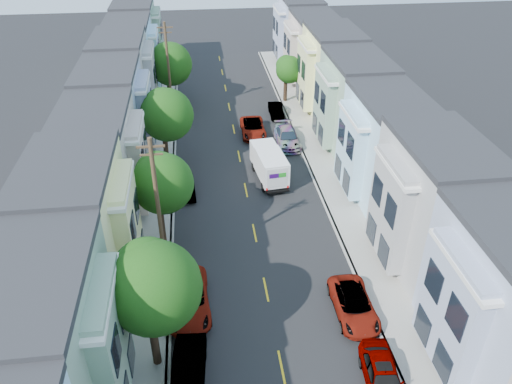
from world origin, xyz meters
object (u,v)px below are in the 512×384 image
Objects in this scene: parked_right_a at (383,377)px; parked_right_c at (287,137)px; utility_pole_far at (169,71)px; tree_e at (170,64)px; parked_left_c at (188,299)px; lead_sedan at (253,128)px; tree_b at (152,288)px; parked_left_d at (187,188)px; parked_right_d at (276,111)px; parked_right_b at (354,305)px; tree_c at (161,184)px; fedex_truck at (269,164)px; tree_far_r at (289,70)px; tree_d at (166,115)px; utility_pole_near at (159,212)px; parked_left_b at (189,372)px.

parked_right_a is 27.76m from parked_right_c.
parked_right_a is at bearing -72.62° from utility_pole_far.
parked_right_c is at bearing -44.07° from tree_e.
parked_left_c is at bearing -87.24° from utility_pole_far.
tree_b is at bearing -105.56° from lead_sedan.
parked_right_d is at bearing 52.93° from parked_left_d.
lead_sedan is 25.35m from parked_right_b.
tree_c is 12.16m from fedex_truck.
tree_far_r reaches higher than lead_sedan.
tree_far_r is 0.96× the size of fedex_truck.
tree_d is 0.74× the size of utility_pole_near.
tree_e is at bearing 110.06° from fedex_truck.
parked_left_d is at bearing -141.20° from parked_right_c.
utility_pole_near is 1.81× the size of parked_left_c.
parked_right_c is at bearing 95.01° from parked_right_a.
fedex_truck is at bearing 53.86° from utility_pole_near.
tree_b reaches higher than parked_right_a.
tree_c is at bearing -90.01° from utility_pole_far.
parked_right_b is (0.00, 5.14, -0.08)m from parked_right_a.
parked_left_c is at bearing -93.58° from parked_left_d.
parked_right_c is at bearing 51.98° from tree_c.
parked_right_d is at bearing 68.43° from parked_left_c.
lead_sedan is (-5.05, -8.28, -3.06)m from tree_far_r.
fedex_truck is at bearing -86.80° from lead_sedan.
tree_e is 12.65m from parked_right_d.
parked_left_c is at bearing 94.67° from parked_left_b.
lead_sedan is 3.98m from parked_right_c.
utility_pole_far is 17.09m from fedex_truck.
utility_pole_far is 2.61× the size of parked_right_d.
utility_pole_far is at bearing 114.34° from fedex_truck.
parked_left_c is (1.40, 3.88, -4.69)m from tree_b.
parked_left_d is at bearing -121.73° from lead_sedan.
tree_d reaches higher than parked_right_a.
tree_b reaches higher than parked_right_d.
parked_left_d is 12.62m from parked_right_c.
utility_pole_far reaches higher than parked_left_c.
fedex_truck is 1.18× the size of parked_right_a.
parked_left_b is at bearing 176.29° from parked_right_a.
fedex_truck reaches higher than parked_right_d.
parked_right_b is 1.28× the size of parked_right_d.
utility_pole_near is (0.00, -28.82, 0.19)m from tree_e.
tree_b is at bearing -90.02° from utility_pole_near.
parked_left_d is 22.10m from parked_right_a.
tree_c reaches higher than tree_far_r.
parked_right_a is (-1.99, -38.58, -3.00)m from tree_far_r.
parked_left_c is at bearing -108.07° from parked_right_d.
parked_right_b is at bearing -22.56° from utility_pole_near.
parked_right_a is 0.96× the size of parked_right_b.
tree_c reaches higher than parked_right_a.
utility_pole_near is 15.51m from parked_right_a.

